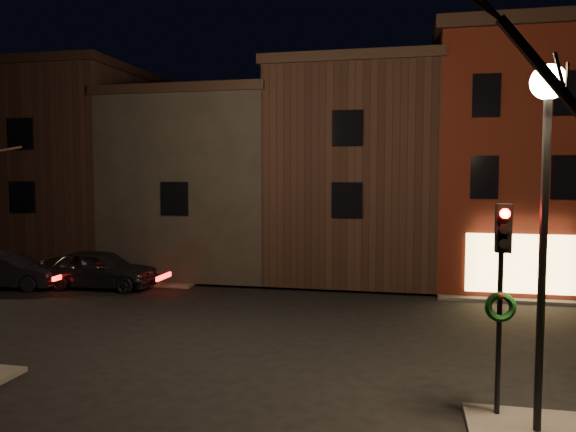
% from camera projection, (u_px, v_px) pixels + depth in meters
% --- Properties ---
extents(ground, '(120.00, 120.00, 0.00)m').
position_uv_depth(ground, '(278.00, 328.00, 17.26)').
color(ground, black).
rests_on(ground, ground).
extents(sidewalk_far_left, '(30.00, 30.00, 0.12)m').
position_uv_depth(sidewalk_far_left, '(75.00, 239.00, 40.98)').
color(sidewalk_far_left, '#2D2B28').
rests_on(sidewalk_far_left, ground).
extents(corner_building, '(6.50, 8.50, 10.50)m').
position_uv_depth(corner_building, '(507.00, 159.00, 24.41)').
color(corner_building, '#4C160D').
rests_on(corner_building, ground).
extents(row_building_a, '(7.30, 10.30, 9.40)m').
position_uv_depth(row_building_a, '(359.00, 172.00, 26.82)').
color(row_building_a, black).
rests_on(row_building_a, ground).
extents(row_building_b, '(7.80, 10.30, 8.40)m').
position_uv_depth(row_building_b, '(215.00, 182.00, 28.39)').
color(row_building_b, black).
rests_on(row_building_b, ground).
extents(row_building_c, '(7.30, 10.30, 9.90)m').
position_uv_depth(row_building_c, '(86.00, 168.00, 29.87)').
color(row_building_c, black).
rests_on(row_building_c, ground).
extents(street_lamp_near, '(0.60, 0.60, 6.48)m').
position_uv_depth(street_lamp_near, '(546.00, 147.00, 9.72)').
color(street_lamp_near, black).
rests_on(street_lamp_near, sidewalk_near_right).
extents(traffic_signal, '(0.58, 0.38, 4.05)m').
position_uv_depth(traffic_signal, '(501.00, 276.00, 10.50)').
color(traffic_signal, black).
rests_on(traffic_signal, sidewalk_near_right).
extents(parked_car_a, '(4.83, 2.04, 1.63)m').
position_uv_depth(parked_car_a, '(100.00, 269.00, 23.25)').
color(parked_car_a, black).
rests_on(parked_car_a, ground).
extents(parked_car_b, '(4.54, 2.06, 1.45)m').
position_uv_depth(parked_car_b, '(8.00, 271.00, 23.23)').
color(parked_car_b, black).
rests_on(parked_car_b, ground).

